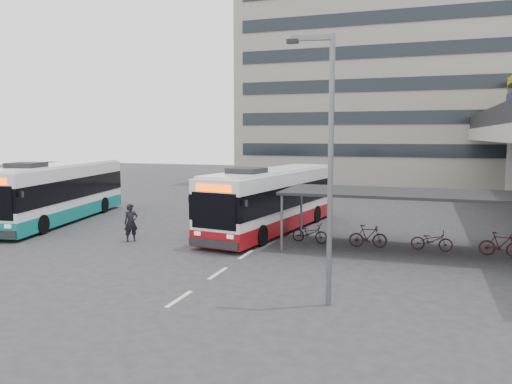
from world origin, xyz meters
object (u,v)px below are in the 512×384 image
(bus_main, at_px, (273,200))
(bus_teal, at_px, (58,193))
(pedestrian, at_px, (131,223))
(lamp_post, at_px, (327,154))

(bus_main, xyz_separation_m, bus_teal, (-12.59, -1.28, 0.06))
(pedestrian, distance_m, lamp_post, 12.33)
(bus_main, xyz_separation_m, pedestrian, (-5.48, -4.82, -0.71))
(bus_teal, distance_m, pedestrian, 7.98)
(bus_main, distance_m, bus_teal, 12.65)
(pedestrian, bearing_deg, lamp_post, -74.78)
(bus_main, height_order, pedestrian, bus_main)
(bus_teal, distance_m, lamp_post, 19.94)
(bus_main, relative_size, bus_teal, 0.96)
(bus_main, distance_m, lamp_post, 12.04)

